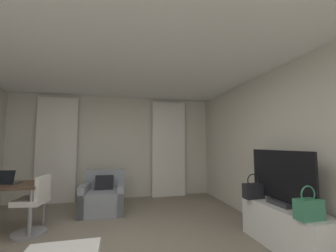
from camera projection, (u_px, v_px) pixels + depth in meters
wall_window at (116, 147)px, 5.36m from camera, size 5.12×0.06×2.60m
wall_right at (293, 149)px, 3.02m from camera, size 0.06×6.12×2.60m
ceiling at (117, 42)px, 2.54m from camera, size 5.12×6.12×0.06m
curtain_left_panel at (57, 149)px, 4.90m from camera, size 0.90×0.06×2.50m
curtain_right_panel at (169, 149)px, 5.55m from camera, size 0.90×0.06×2.50m
armchair at (103, 198)px, 4.21m from camera, size 0.87×0.83×0.82m
desk_chair at (33, 208)px, 3.18m from camera, size 0.48×0.48×0.88m
laptop at (6, 181)px, 3.21m from camera, size 0.35×0.29×0.22m
tv_console at (286, 228)px, 2.72m from camera, size 0.45×1.27×0.55m
tv_flatscreen at (281, 179)px, 2.82m from camera, size 0.20×1.08×0.74m
handbag_primary at (253, 190)px, 3.15m from camera, size 0.30×0.14×0.37m
handbag_secondary at (309, 208)px, 2.27m from camera, size 0.30×0.14×0.37m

